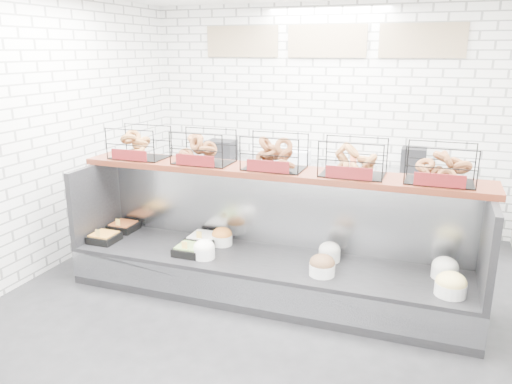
% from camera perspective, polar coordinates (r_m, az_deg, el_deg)
% --- Properties ---
extents(ground, '(5.50, 5.50, 0.00)m').
position_cam_1_polar(ground, '(4.92, 0.03, -13.13)').
color(ground, black).
rests_on(ground, ground).
extents(room_shell, '(5.02, 5.51, 3.01)m').
position_cam_1_polar(room_shell, '(4.88, 2.50, 12.03)').
color(room_shell, white).
rests_on(room_shell, ground).
extents(display_case, '(4.00, 0.90, 1.20)m').
position_cam_1_polar(display_case, '(5.06, 1.45, -8.15)').
color(display_case, black).
rests_on(display_case, ground).
extents(bagel_shelf, '(4.10, 0.50, 0.40)m').
position_cam_1_polar(bagel_shelf, '(4.89, 2.12, 4.05)').
color(bagel_shelf, '#46190F').
rests_on(bagel_shelf, display_case).
extents(prep_counter, '(4.00, 0.60, 1.20)m').
position_cam_1_polar(prep_counter, '(6.91, 6.88, -0.31)').
color(prep_counter, '#93969B').
rests_on(prep_counter, ground).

